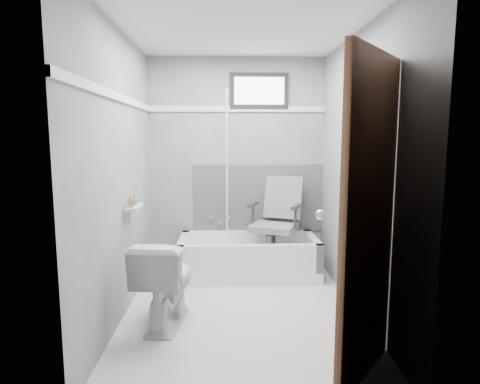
{
  "coord_description": "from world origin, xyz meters",
  "views": [
    {
      "loc": [
        -0.14,
        -3.32,
        1.5
      ],
      "look_at": [
        0.0,
        0.35,
        1.0
      ],
      "focal_mm": 30.0,
      "sensor_mm": 36.0,
      "label": 1
    }
  ],
  "objects_px": {
    "soap_bottle_a": "(131,201)",
    "soap_bottle_b": "(134,199)",
    "office_chair": "(274,221)",
    "bathtub": "(248,256)",
    "toilet": "(166,281)",
    "door": "(435,232)"
  },
  "relations": [
    {
      "from": "soap_bottle_a",
      "to": "soap_bottle_b",
      "type": "bearing_deg",
      "value": 90.0
    },
    {
      "from": "office_chair",
      "to": "soap_bottle_b",
      "type": "distance_m",
      "value": 1.58
    },
    {
      "from": "office_chair",
      "to": "soap_bottle_b",
      "type": "height_order",
      "value": "office_chair"
    },
    {
      "from": "bathtub",
      "to": "office_chair",
      "type": "height_order",
      "value": "office_chair"
    },
    {
      "from": "soap_bottle_a",
      "to": "soap_bottle_b",
      "type": "xyz_separation_m",
      "value": [
        0.0,
        0.14,
        -0.01
      ]
    },
    {
      "from": "soap_bottle_a",
      "to": "toilet",
      "type": "bearing_deg",
      "value": -40.78
    },
    {
      "from": "soap_bottle_a",
      "to": "soap_bottle_b",
      "type": "distance_m",
      "value": 0.14
    },
    {
      "from": "toilet",
      "to": "soap_bottle_b",
      "type": "relative_size",
      "value": 8.45
    },
    {
      "from": "soap_bottle_a",
      "to": "door",
      "type": "bearing_deg",
      "value": -35.11
    },
    {
      "from": "bathtub",
      "to": "door",
      "type": "xyz_separation_m",
      "value": [
        0.87,
        -2.21,
        0.79
      ]
    },
    {
      "from": "soap_bottle_b",
      "to": "door",
      "type": "bearing_deg",
      "value": -37.81
    },
    {
      "from": "door",
      "to": "soap_bottle_a",
      "type": "relative_size",
      "value": 18.22
    },
    {
      "from": "office_chair",
      "to": "soap_bottle_a",
      "type": "bearing_deg",
      "value": -123.38
    },
    {
      "from": "door",
      "to": "soap_bottle_b",
      "type": "relative_size",
      "value": 23.56
    },
    {
      "from": "office_chair",
      "to": "door",
      "type": "bearing_deg",
      "value": -53.16
    },
    {
      "from": "office_chair",
      "to": "soap_bottle_a",
      "type": "distance_m",
      "value": 1.66
    },
    {
      "from": "bathtub",
      "to": "toilet",
      "type": "bearing_deg",
      "value": -122.84
    },
    {
      "from": "soap_bottle_a",
      "to": "office_chair",
      "type": "bearing_deg",
      "value": 34.31
    },
    {
      "from": "office_chair",
      "to": "toilet",
      "type": "distance_m",
      "value": 1.58
    },
    {
      "from": "soap_bottle_b",
      "to": "bathtub",
      "type": "bearing_deg",
      "value": 34.36
    },
    {
      "from": "door",
      "to": "soap_bottle_a",
      "type": "xyz_separation_m",
      "value": [
        -1.92,
        1.35,
        -0.03
      ]
    },
    {
      "from": "toilet",
      "to": "door",
      "type": "relative_size",
      "value": 0.36
    }
  ]
}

